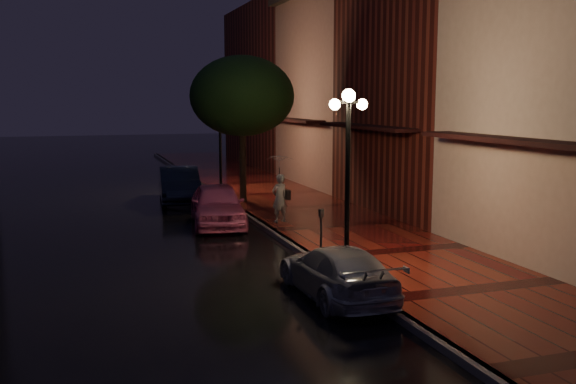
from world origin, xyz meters
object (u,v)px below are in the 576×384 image
object	(u,v)px
streetlamp_near	(348,168)
parking_meter	(321,228)
navy_car	(179,185)
silver_car	(337,272)
woman_with_umbrella	(280,178)
street_tree	(242,99)
pink_car	(217,205)
streetlamp_far	(220,136)

from	to	relation	value
streetlamp_near	parking_meter	distance (m)	2.07
navy_car	parking_meter	distance (m)	11.27
silver_car	parking_meter	xyz separation A→B (m)	(0.75, 2.84, 0.36)
woman_with_umbrella	street_tree	bearing A→B (deg)	-106.32
navy_car	woman_with_umbrella	size ratio (longest dim) A/B	1.96
navy_car	parking_meter	xyz separation A→B (m)	(1.92, -11.11, 0.19)
street_tree	pink_car	distance (m)	5.73
woman_with_umbrella	parking_meter	world-z (taller)	woman_with_umbrella
navy_car	silver_car	distance (m)	13.99
pink_car	parking_meter	world-z (taller)	pink_car
silver_car	woman_with_umbrella	distance (m)	7.94
street_tree	pink_car	size ratio (longest dim) A/B	1.38
street_tree	woman_with_umbrella	bearing A→B (deg)	-90.07
street_tree	silver_car	size ratio (longest dim) A/B	1.50
street_tree	woman_with_umbrella	world-z (taller)	street_tree
pink_car	parking_meter	bearing A→B (deg)	-67.87
streetlamp_far	woman_with_umbrella	world-z (taller)	streetlamp_far
silver_car	parking_meter	distance (m)	2.96
pink_car	navy_car	bearing A→B (deg)	102.12
parking_meter	streetlamp_far	bearing A→B (deg)	67.34
streetlamp_far	parking_meter	bearing A→B (deg)	-90.90
pink_car	navy_car	distance (m)	5.40
streetlamp_near	woman_with_umbrella	xyz separation A→B (m)	(0.25, 6.14, -0.96)
parking_meter	navy_car	bearing A→B (deg)	78.03
pink_car	woman_with_umbrella	distance (m)	2.29
street_tree	navy_car	xyz separation A→B (m)	(-2.38, 1.31, -3.51)
navy_car	streetlamp_far	bearing A→B (deg)	44.21
woman_with_umbrella	parking_meter	xyz separation A→B (m)	(-0.45, -4.94, -0.72)
street_tree	parking_meter	world-z (taller)	street_tree
silver_car	streetlamp_far	bearing A→B (deg)	-93.92
streetlamp_near	streetlamp_far	distance (m)	14.00
streetlamp_near	pink_car	world-z (taller)	streetlamp_near
navy_car	woman_with_umbrella	distance (m)	6.67
streetlamp_far	street_tree	xyz separation A→B (m)	(0.26, -3.01, 1.64)
woman_with_umbrella	parking_meter	size ratio (longest dim) A/B	1.78
parking_meter	silver_car	bearing A→B (deg)	-126.58
streetlamp_far	pink_car	xyz separation A→B (m)	(-1.69, -7.08, -1.88)
silver_car	streetlamp_near	bearing A→B (deg)	-120.53
silver_car	parking_meter	size ratio (longest dim) A/B	3.05
silver_car	woman_with_umbrella	xyz separation A→B (m)	(1.20, 7.78, 1.08)
streetlamp_far	woman_with_umbrella	bearing A→B (deg)	-88.16
navy_car	street_tree	bearing A→B (deg)	-23.38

